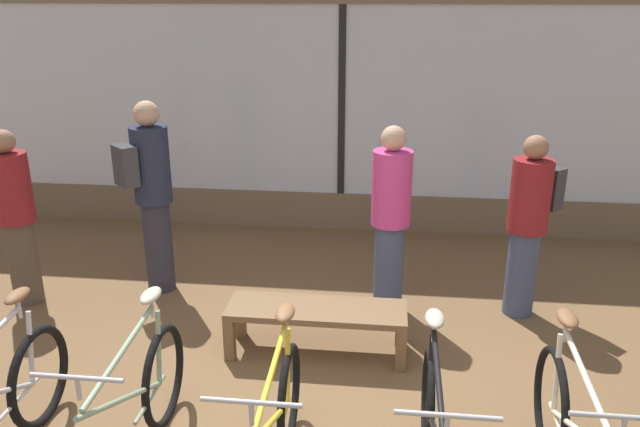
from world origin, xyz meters
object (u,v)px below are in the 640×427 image
object	(u,v)px
bicycle_center_left	(132,422)
customer_mid_floor	(152,192)
customer_near_bench	(529,221)
customer_near_rack	(16,215)
customer_by_window	(391,217)
display_bench	(317,315)

from	to	relation	value
bicycle_center_left	customer_mid_floor	bearing A→B (deg)	107.17
customer_mid_floor	customer_near_bench	xyz separation A→B (m)	(3.37, -0.08, -0.12)
customer_near_rack	customer_by_window	xyz separation A→B (m)	(3.31, 0.23, 0.04)
customer_near_rack	customer_by_window	distance (m)	3.32
customer_by_window	display_bench	bearing A→B (deg)	-124.28
display_bench	customer_mid_floor	bearing A→B (deg)	149.89
customer_near_rack	customer_mid_floor	xyz separation A→B (m)	(1.12, 0.38, 0.14)
bicycle_center_left	display_bench	world-z (taller)	bicycle_center_left
customer_mid_floor	customer_near_rack	bearing A→B (deg)	-161.08
display_bench	customer_near_rack	size ratio (longest dim) A/B	0.86
customer_by_window	customer_near_bench	distance (m)	1.18
display_bench	customer_mid_floor	world-z (taller)	customer_mid_floor
display_bench	customer_mid_floor	distance (m)	2.01
bicycle_center_left	display_bench	bearing A→B (deg)	58.47
display_bench	customer_mid_floor	xyz separation A→B (m)	(-1.64, 0.95, 0.66)
customer_mid_floor	customer_near_bench	distance (m)	3.37
bicycle_center_left	display_bench	size ratio (longest dim) A/B	1.25
display_bench	customer_mid_floor	size ratio (longest dim) A/B	0.77
customer_near_rack	customer_mid_floor	distance (m)	1.19
customer_by_window	customer_near_bench	bearing A→B (deg)	3.56
customer_mid_floor	display_bench	bearing A→B (deg)	-30.11
display_bench	customer_by_window	distance (m)	1.12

